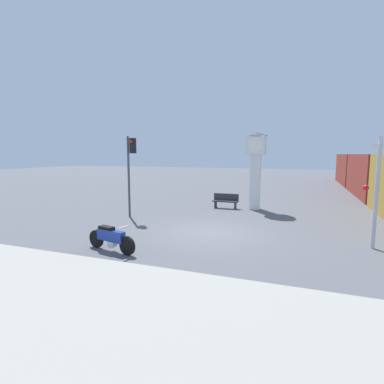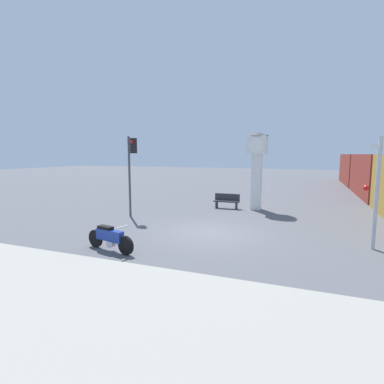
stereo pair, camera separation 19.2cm
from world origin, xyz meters
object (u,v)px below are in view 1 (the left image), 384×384
object	(u,v)px
motorcycle	(111,238)
traffic_light	(131,162)
clock_tower	(256,159)
railroad_crossing_signal	(377,189)
bench	(226,201)
freight_train	(374,175)

from	to	relation	value
motorcycle	traffic_light	xyz separation A→B (m)	(-2.44, 5.33, 2.51)
traffic_light	clock_tower	bearing A→B (deg)	37.97
motorcycle	clock_tower	world-z (taller)	clock_tower
railroad_crossing_signal	bench	distance (m)	9.44
traffic_light	bench	distance (m)	6.52
motorcycle	railroad_crossing_signal	distance (m)	9.58
motorcycle	clock_tower	bearing A→B (deg)	83.16
freight_train	traffic_light	distance (m)	19.97
traffic_light	bench	size ratio (longest dim) A/B	2.72
motorcycle	bench	bearing A→B (deg)	92.43
freight_train	railroad_crossing_signal	xyz separation A→B (m)	(-2.96, -15.82, 0.49)
freight_train	motorcycle	bearing A→B (deg)	-121.06
motorcycle	railroad_crossing_signal	xyz separation A→B (m)	(8.72, 3.57, 1.72)
bench	clock_tower	bearing A→B (deg)	9.13
clock_tower	traffic_light	xyz separation A→B (m)	(-5.94, -4.63, -0.15)
clock_tower	motorcycle	bearing A→B (deg)	-109.34
railroad_crossing_signal	bench	world-z (taller)	railroad_crossing_signal
motorcycle	clock_tower	size ratio (longest dim) A/B	0.46
motorcycle	railroad_crossing_signal	bearing A→B (deg)	34.75
motorcycle	clock_tower	distance (m)	10.89
traffic_light	railroad_crossing_signal	xyz separation A→B (m)	(11.16, -1.76, -0.79)
railroad_crossing_signal	bench	size ratio (longest dim) A/B	2.52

